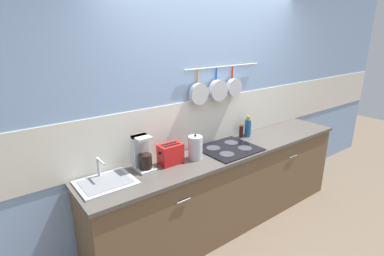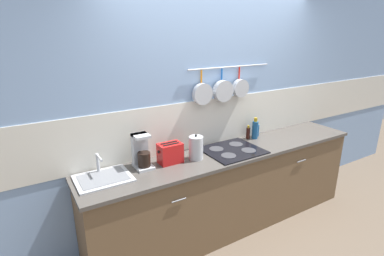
{
  "view_description": "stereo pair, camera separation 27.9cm",
  "coord_description": "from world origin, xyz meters",
  "px_view_note": "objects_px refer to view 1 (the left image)",
  "views": [
    {
      "loc": [
        -2.1,
        -2.11,
        2.13
      ],
      "look_at": [
        -0.49,
        0.0,
        1.26
      ],
      "focal_mm": 28.0,
      "sensor_mm": 36.0,
      "label": 1
    },
    {
      "loc": [
        -1.87,
        -2.27,
        2.13
      ],
      "look_at": [
        -0.49,
        0.0,
        1.26
      ],
      "focal_mm": 28.0,
      "sensor_mm": 36.0,
      "label": 2
    }
  ],
  "objects_px": {
    "coffee_maker": "(142,155)",
    "bottle_hot_sauce": "(248,127)",
    "toaster": "(170,154)",
    "bottle_dish_soap": "(241,131)",
    "bottle_sesame_oil": "(249,128)",
    "kettle": "(195,148)"
  },
  "relations": [
    {
      "from": "bottle_dish_soap",
      "to": "bottle_sesame_oil",
      "type": "bearing_deg",
      "value": 3.97
    },
    {
      "from": "kettle",
      "to": "bottle_sesame_oil",
      "type": "bearing_deg",
      "value": 10.97
    },
    {
      "from": "coffee_maker",
      "to": "bottle_sesame_oil",
      "type": "bearing_deg",
      "value": 2.9
    },
    {
      "from": "bottle_dish_soap",
      "to": "coffee_maker",
      "type": "bearing_deg",
      "value": -177.22
    },
    {
      "from": "bottle_hot_sauce",
      "to": "bottle_sesame_oil",
      "type": "bearing_deg",
      "value": 32.76
    },
    {
      "from": "bottle_sesame_oil",
      "to": "coffee_maker",
      "type": "bearing_deg",
      "value": -177.1
    },
    {
      "from": "bottle_sesame_oil",
      "to": "kettle",
      "type": "bearing_deg",
      "value": -169.03
    },
    {
      "from": "bottle_dish_soap",
      "to": "bottle_hot_sauce",
      "type": "relative_size",
      "value": 0.64
    },
    {
      "from": "bottle_sesame_oil",
      "to": "bottle_dish_soap",
      "type": "bearing_deg",
      "value": -176.03
    },
    {
      "from": "coffee_maker",
      "to": "bottle_dish_soap",
      "type": "height_order",
      "value": "coffee_maker"
    },
    {
      "from": "coffee_maker",
      "to": "bottle_dish_soap",
      "type": "xyz_separation_m",
      "value": [
        1.35,
        0.07,
        -0.06
      ]
    },
    {
      "from": "toaster",
      "to": "bottle_sesame_oil",
      "type": "bearing_deg",
      "value": 6.35
    },
    {
      "from": "bottle_dish_soap",
      "to": "bottle_hot_sauce",
      "type": "height_order",
      "value": "bottle_hot_sauce"
    },
    {
      "from": "coffee_maker",
      "to": "bottle_hot_sauce",
      "type": "xyz_separation_m",
      "value": [
        1.42,
        0.03,
        -0.02
      ]
    },
    {
      "from": "toaster",
      "to": "bottle_hot_sauce",
      "type": "xyz_separation_m",
      "value": [
        1.16,
        0.09,
        0.01
      ]
    },
    {
      "from": "coffee_maker",
      "to": "toaster",
      "type": "bearing_deg",
      "value": -13.11
    },
    {
      "from": "toaster",
      "to": "bottle_dish_soap",
      "type": "xyz_separation_m",
      "value": [
        1.09,
        0.13,
        -0.03
      ]
    },
    {
      "from": "coffee_maker",
      "to": "bottle_hot_sauce",
      "type": "relative_size",
      "value": 1.27
    },
    {
      "from": "bottle_hot_sauce",
      "to": "bottle_dish_soap",
      "type": "bearing_deg",
      "value": 151.28
    },
    {
      "from": "bottle_hot_sauce",
      "to": "bottle_sesame_oil",
      "type": "xyz_separation_m",
      "value": [
        0.07,
        0.05,
        -0.03
      ]
    },
    {
      "from": "coffee_maker",
      "to": "toaster",
      "type": "relative_size",
      "value": 1.33
    },
    {
      "from": "coffee_maker",
      "to": "bottle_dish_soap",
      "type": "distance_m",
      "value": 1.35
    }
  ]
}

